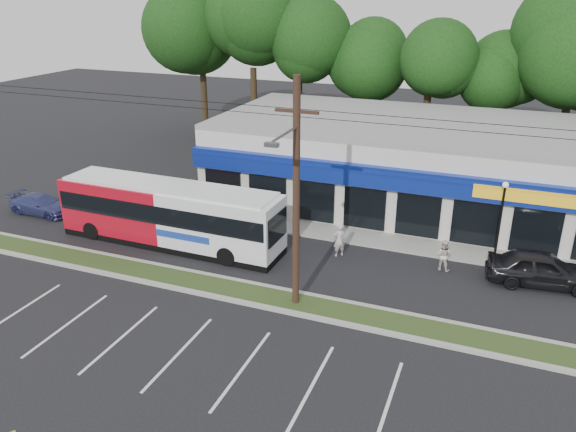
{
  "coord_description": "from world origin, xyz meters",
  "views": [
    {
      "loc": [
        10.59,
        -19.21,
        13.06
      ],
      "look_at": [
        1.06,
        5.0,
        2.42
      ],
      "focal_mm": 35.0,
      "sensor_mm": 36.0,
      "label": 1
    }
  ],
  "objects_px": {
    "metrobus": "(170,213)",
    "pedestrian_a": "(339,240)",
    "lamp_post": "(501,212)",
    "car_silver": "(126,219)",
    "car_blue": "(41,204)",
    "utility_pole": "(292,189)",
    "car_dark": "(542,269)",
    "pedestrian_b": "(444,255)"
  },
  "relations": [
    {
      "from": "car_blue",
      "to": "utility_pole",
      "type": "bearing_deg",
      "value": -102.66
    },
    {
      "from": "metrobus",
      "to": "car_blue",
      "type": "relative_size",
      "value": 3.05
    },
    {
      "from": "pedestrian_a",
      "to": "metrobus",
      "type": "bearing_deg",
      "value": -28.73
    },
    {
      "from": "car_dark",
      "to": "car_blue",
      "type": "xyz_separation_m",
      "value": [
        -28.56,
        -1.6,
        -0.23
      ]
    },
    {
      "from": "utility_pole",
      "to": "car_silver",
      "type": "xyz_separation_m",
      "value": [
        -11.83,
        4.21,
        -4.73
      ]
    },
    {
      "from": "utility_pole",
      "to": "pedestrian_b",
      "type": "relative_size",
      "value": 31.21
    },
    {
      "from": "metrobus",
      "to": "pedestrian_a",
      "type": "xyz_separation_m",
      "value": [
        8.97,
        1.86,
        -0.91
      ]
    },
    {
      "from": "lamp_post",
      "to": "metrobus",
      "type": "xyz_separation_m",
      "value": [
        -16.58,
        -4.3,
        -0.87
      ]
    },
    {
      "from": "lamp_post",
      "to": "pedestrian_b",
      "type": "relative_size",
      "value": 2.65
    },
    {
      "from": "car_dark",
      "to": "car_blue",
      "type": "bearing_deg",
      "value": 86.61
    },
    {
      "from": "lamp_post",
      "to": "metrobus",
      "type": "bearing_deg",
      "value": -165.46
    },
    {
      "from": "car_silver",
      "to": "metrobus",
      "type": "bearing_deg",
      "value": -97.15
    },
    {
      "from": "car_blue",
      "to": "metrobus",
      "type": "bearing_deg",
      "value": -93.79
    },
    {
      "from": "car_blue",
      "to": "pedestrian_b",
      "type": "relative_size",
      "value": 2.6
    },
    {
      "from": "utility_pole",
      "to": "metrobus",
      "type": "xyz_separation_m",
      "value": [
        -8.41,
        3.57,
        -3.61
      ]
    },
    {
      "from": "car_silver",
      "to": "car_blue",
      "type": "bearing_deg",
      "value": 92.1
    },
    {
      "from": "utility_pole",
      "to": "car_blue",
      "type": "height_order",
      "value": "utility_pole"
    },
    {
      "from": "utility_pole",
      "to": "metrobus",
      "type": "bearing_deg",
      "value": 156.98
    },
    {
      "from": "car_dark",
      "to": "car_silver",
      "type": "relative_size",
      "value": 1.18
    },
    {
      "from": "utility_pole",
      "to": "pedestrian_b",
      "type": "height_order",
      "value": "utility_pole"
    },
    {
      "from": "car_dark",
      "to": "pedestrian_b",
      "type": "xyz_separation_m",
      "value": [
        -4.46,
        -0.13,
        -0.03
      ]
    },
    {
      "from": "lamp_post",
      "to": "pedestrian_b",
      "type": "distance_m",
      "value": 3.65
    },
    {
      "from": "utility_pole",
      "to": "pedestrian_a",
      "type": "distance_m",
      "value": 7.09
    },
    {
      "from": "car_dark",
      "to": "pedestrian_a",
      "type": "xyz_separation_m",
      "value": [
        -9.71,
        -0.51,
        0.06
      ]
    },
    {
      "from": "lamp_post",
      "to": "pedestrian_b",
      "type": "xyz_separation_m",
      "value": [
        -2.37,
        -2.06,
        -1.87
      ]
    },
    {
      "from": "car_silver",
      "to": "car_blue",
      "type": "xyz_separation_m",
      "value": [
        -6.46,
        0.14,
        -0.08
      ]
    },
    {
      "from": "lamp_post",
      "to": "metrobus",
      "type": "height_order",
      "value": "lamp_post"
    },
    {
      "from": "metrobus",
      "to": "car_blue",
      "type": "height_order",
      "value": "metrobus"
    },
    {
      "from": "lamp_post",
      "to": "metrobus",
      "type": "relative_size",
      "value": 0.33
    },
    {
      "from": "metrobus",
      "to": "pedestrian_a",
      "type": "height_order",
      "value": "metrobus"
    },
    {
      "from": "pedestrian_a",
      "to": "car_dark",
      "type": "bearing_deg",
      "value": 142.58
    },
    {
      "from": "car_dark",
      "to": "pedestrian_b",
      "type": "height_order",
      "value": "car_dark"
    },
    {
      "from": "car_blue",
      "to": "pedestrian_b",
      "type": "xyz_separation_m",
      "value": [
        24.09,
        1.46,
        0.2
      ]
    },
    {
      "from": "utility_pole",
      "to": "car_dark",
      "type": "xyz_separation_m",
      "value": [
        10.26,
        5.95,
        -4.58
      ]
    },
    {
      "from": "utility_pole",
      "to": "car_silver",
      "type": "height_order",
      "value": "utility_pole"
    },
    {
      "from": "car_dark",
      "to": "pedestrian_b",
      "type": "relative_size",
      "value": 3.06
    },
    {
      "from": "car_blue",
      "to": "pedestrian_a",
      "type": "xyz_separation_m",
      "value": [
        18.85,
        1.08,
        0.29
      ]
    },
    {
      "from": "lamp_post",
      "to": "pedestrian_b",
      "type": "bearing_deg",
      "value": -138.97
    },
    {
      "from": "utility_pole",
      "to": "car_dark",
      "type": "height_order",
      "value": "utility_pole"
    },
    {
      "from": "car_silver",
      "to": "car_dark",
      "type": "bearing_deg",
      "value": -82.13
    },
    {
      "from": "utility_pole",
      "to": "car_blue",
      "type": "relative_size",
      "value": 12.01
    },
    {
      "from": "car_dark",
      "to": "metrobus",
      "type": "bearing_deg",
      "value": 90.66
    }
  ]
}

